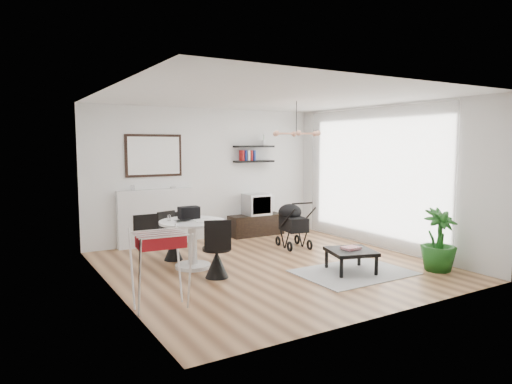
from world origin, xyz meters
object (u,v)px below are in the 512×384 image
potted_plant (439,240)px  dining_table (193,237)px  tv_console (256,225)px  crt_tv (257,204)px  drying_rack (160,268)px  stroller (292,226)px  coffee_table (351,252)px  fireplace (156,211)px

potted_plant → dining_table: bearing=146.9°
tv_console → crt_tv: crt_tv is taller
drying_rack → stroller: bearing=35.2°
coffee_table → stroller: bearing=82.8°
crt_tv → stroller: 1.35m
coffee_table → fireplace: bearing=120.4°
dining_table → drying_rack: size_ratio=1.11×
crt_tv → stroller: (0.02, -1.32, -0.28)m
fireplace → dining_table: bearing=-91.1°
crt_tv → drying_rack: (-3.27, -3.24, -0.18)m
crt_tv → tv_console: bearing=162.8°
fireplace → stroller: 2.66m
drying_rack → crt_tv: bearing=49.6°
fireplace → tv_console: fireplace is taller
drying_rack → coffee_table: bearing=5.4°
crt_tv → stroller: size_ratio=0.57×
fireplace → coffee_table: bearing=-59.6°
tv_console → drying_rack: 4.60m
dining_table → coffee_table: dining_table is taller
stroller → potted_plant: size_ratio=0.95×
crt_tv → drying_rack: size_ratio=0.56×
coffee_table → potted_plant: potted_plant is taller
fireplace → drying_rack: fireplace is taller
crt_tv → potted_plant: 3.98m
stroller → coffee_table: bearing=-87.9°
fireplace → potted_plant: 5.12m
tv_console → stroller: (0.03, -1.32, 0.17)m
tv_console → potted_plant: (1.01, -3.85, 0.26)m
coffee_table → crt_tv: bearing=86.0°
fireplace → tv_console: size_ratio=1.80×
tv_console → crt_tv: size_ratio=2.29×
fireplace → potted_plant: fireplace is taller
fireplace → coffee_table: 3.91m
drying_rack → potted_plant: bearing=-3.2°
dining_table → potted_plant: potted_plant is taller
dining_table → drying_rack: (-1.04, -1.50, -0.01)m
coffee_table → potted_plant: 1.39m
drying_rack → potted_plant: (4.27, -0.60, -0.01)m
fireplace → tv_console: bearing=-3.8°
tv_console → stroller: bearing=-88.8°
coffee_table → potted_plant: bearing=-27.3°
drying_rack → potted_plant: 4.31m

